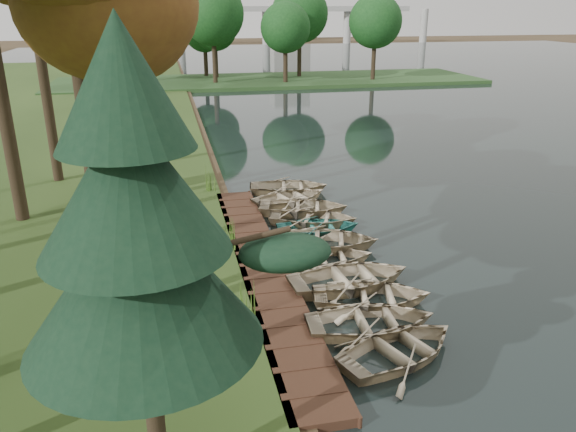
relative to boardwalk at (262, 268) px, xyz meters
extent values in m
plane|color=#3D2F1D|center=(1.60, 0.00, -0.15)|extent=(300.00, 300.00, 0.00)
cube|color=#382115|center=(0.00, 0.00, 0.00)|extent=(1.60, 16.00, 0.30)
cube|color=#27461F|center=(9.60, 50.00, 0.08)|extent=(50.00, 14.00, 0.45)
cylinder|color=black|center=(-13.73, 50.00, 2.70)|extent=(0.50, 0.50, 4.80)
sphere|color=#184719|center=(-13.73, 50.00, 6.30)|extent=(5.60, 5.60, 5.60)
cylinder|color=black|center=(-7.07, 50.00, 2.70)|extent=(0.50, 0.50, 4.80)
sphere|color=#184719|center=(-7.07, 50.00, 6.30)|extent=(5.60, 5.60, 5.60)
cylinder|color=black|center=(-0.40, 50.00, 2.70)|extent=(0.50, 0.50, 4.80)
sphere|color=#184719|center=(-0.40, 50.00, 6.30)|extent=(5.60, 5.60, 5.60)
cylinder|color=black|center=(6.27, 50.00, 2.70)|extent=(0.50, 0.50, 4.80)
sphere|color=#184719|center=(6.27, 50.00, 6.30)|extent=(5.60, 5.60, 5.60)
cylinder|color=black|center=(12.93, 50.00, 2.70)|extent=(0.50, 0.50, 4.80)
sphere|color=#184719|center=(12.93, 50.00, 6.30)|extent=(5.60, 5.60, 5.60)
cylinder|color=black|center=(19.60, 50.00, 2.70)|extent=(0.50, 0.50, 4.80)
sphere|color=#184719|center=(19.60, 50.00, 6.30)|extent=(5.60, 5.60, 5.60)
cylinder|color=black|center=(26.27, 50.00, 2.70)|extent=(0.50, 0.50, 4.80)
sphere|color=#184719|center=(26.27, 50.00, 6.30)|extent=(5.60, 5.60, 5.60)
cube|color=#A5A5A0|center=(11.60, 120.00, 7.85)|extent=(90.00, 4.00, 1.20)
cylinder|color=#A5A5A0|center=(-18.40, 120.00, 3.85)|extent=(1.80, 1.80, 8.00)
cylinder|color=#A5A5A0|center=(1.60, 120.00, 3.85)|extent=(1.80, 1.80, 8.00)
cylinder|color=#A5A5A0|center=(21.60, 120.00, 3.85)|extent=(1.80, 1.80, 8.00)
cylinder|color=#A5A5A0|center=(41.60, 120.00, 3.85)|extent=(1.80, 1.80, 8.00)
cylinder|color=#A5A5A0|center=(61.60, 120.00, 3.85)|extent=(1.80, 1.80, 8.00)
cube|color=#A5A5A0|center=(31.60, 140.00, 8.85)|extent=(10.00, 8.00, 18.00)
cube|color=#A5A5A0|center=(-3.40, 145.00, 5.85)|extent=(8.00, 8.00, 12.00)
imported|color=#BFAC8A|center=(2.59, -5.81, 0.27)|extent=(4.20, 3.61, 0.73)
imported|color=#BFAC8A|center=(2.32, -4.41, 0.28)|extent=(3.80, 2.81, 0.76)
imported|color=#BFAC8A|center=(2.84, -3.01, 0.27)|extent=(4.01, 3.21, 0.74)
imported|color=#BFAC8A|center=(2.56, -1.81, 0.32)|extent=(4.27, 3.23, 0.83)
imported|color=#BFAC8A|center=(2.36, 0.04, 0.23)|extent=(3.32, 2.50, 0.65)
imported|color=#BFAC8A|center=(2.55, 1.34, 0.32)|extent=(4.65, 3.87, 0.83)
imported|color=#2B776C|center=(2.74, 2.80, 0.24)|extent=(3.43, 2.54, 0.68)
imported|color=#BFAC8A|center=(2.77, 3.79, 0.27)|extent=(4.26, 3.65, 0.74)
imported|color=#BFAC8A|center=(2.68, 5.11, 0.30)|extent=(4.42, 3.63, 0.80)
imported|color=#BFAC8A|center=(2.43, 6.58, 0.27)|extent=(4.23, 3.58, 0.75)
imported|color=#BFAC8A|center=(2.70, 8.15, 0.29)|extent=(4.14, 3.27, 0.77)
imported|color=#BFAC8A|center=(-5.64, 8.43, 0.51)|extent=(4.20, 3.80, 0.71)
cylinder|color=black|center=(-4.75, -2.72, 4.38)|extent=(0.41, 0.41, 8.47)
cylinder|color=black|center=(-5.52, 7.18, 5.48)|extent=(0.45, 0.45, 10.65)
cylinder|color=black|center=(-8.40, 11.93, 6.11)|extent=(0.48, 0.48, 11.92)
cylinder|color=black|center=(-3.39, -8.99, 1.97)|extent=(0.32, 0.32, 3.64)
cone|color=black|center=(-3.39, -8.99, 4.57)|extent=(3.80, 3.80, 2.60)
cone|color=black|center=(-3.39, -8.99, 6.00)|extent=(2.90, 2.90, 2.25)
cone|color=black|center=(-3.39, -8.99, 7.42)|extent=(2.00, 2.00, 1.90)
cone|color=#3F661E|center=(-1.00, -3.21, 0.67)|extent=(0.60, 0.60, 1.03)
cone|color=#3F661E|center=(-1.00, 1.59, 0.69)|extent=(0.60, 0.60, 1.08)
cone|color=#3F661E|center=(-4.35, 5.83, 0.64)|extent=(0.60, 0.60, 0.97)
cone|color=#3F661E|center=(-1.00, 8.48, 0.72)|extent=(0.60, 0.60, 1.14)
camera|label=1|loc=(-2.81, -17.15, 8.38)|focal=35.00mm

